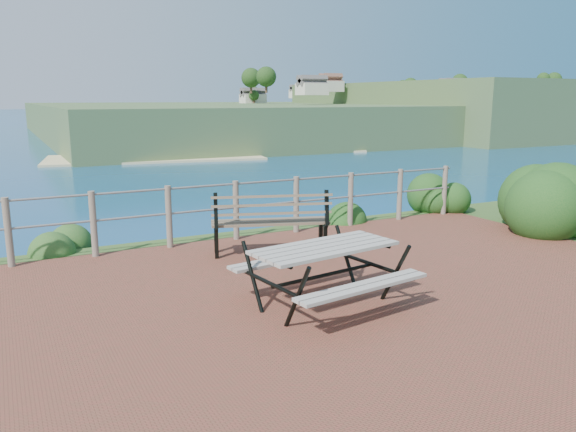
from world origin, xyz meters
The scene contains 10 objects.
ground centered at (0.00, 0.00, 0.00)m, with size 10.00×7.00×0.12m, color brown.
ocean centered at (0.00, 200.00, 0.00)m, with size 1200.00×1200.00×0.00m, color #15677F.
safety_railing centered at (0.00, 3.35, 0.57)m, with size 9.40×0.10×1.00m.
distant_bay centered at (173.07, 202.61, -1.52)m, with size 290.00×232.36×24.00m.
picnic_table centered at (-0.27, -0.01, 0.46)m, with size 1.76×1.45×0.71m.
park_bench centered at (0.14, 2.30, 0.66)m, with size 1.84×0.99×1.01m.
shrub_right_front centered at (5.32, 1.66, 0.00)m, with size 1.51×1.51×2.14m, color #154517.
shrub_right_edge centered at (4.91, 3.66, 0.00)m, with size 1.04×1.04×1.49m, color #154517.
shrub_lip_west centered at (-2.70, 4.15, 0.00)m, with size 0.78×0.78×0.53m, color #255821.
shrub_lip_east centered at (2.30, 3.77, 0.00)m, with size 0.83×0.83×0.59m, color #154517.
Camera 1 is at (-3.46, -5.28, 2.38)m, focal length 35.00 mm.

